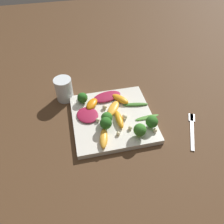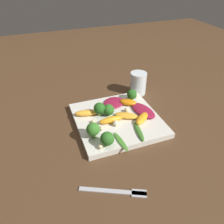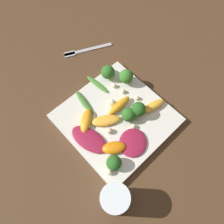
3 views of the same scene
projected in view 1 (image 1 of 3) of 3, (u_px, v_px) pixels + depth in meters
The scene contains 26 objects.
ground_plane at pixel (113, 120), 0.77m from camera, with size 2.40×2.40×0.00m, color #4C331E.
plate at pixel (113, 118), 0.76m from camera, with size 0.27×0.27×0.02m.
drinking_glass at pixel (64, 89), 0.81m from camera, with size 0.06×0.06×0.09m.
fork at pixel (192, 127), 0.74m from camera, with size 0.15×0.08×0.01m.
radicchio_leaf_0 at pixel (88, 115), 0.75m from camera, with size 0.10×0.10×0.01m.
radicchio_leaf_1 at pixel (107, 97), 0.81m from camera, with size 0.07×0.12×0.01m.
orange_segment_0 at pixel (104, 138), 0.67m from camera, with size 0.08×0.04×0.02m.
orange_segment_1 at pixel (119, 119), 0.73m from camera, with size 0.08×0.02×0.02m.
orange_segment_2 at pixel (113, 108), 0.77m from camera, with size 0.08×0.07×0.02m.
orange_segment_3 at pixel (92, 104), 0.78m from camera, with size 0.07×0.06×0.02m.
orange_segment_4 at pixel (120, 99), 0.80m from camera, with size 0.07×0.07×0.02m.
broccoli_floret_0 at pixel (152, 122), 0.70m from camera, with size 0.04×0.04×0.05m.
broccoli_floret_1 at pixel (82, 98), 0.79m from camera, with size 0.04×0.04×0.04m.
broccoli_floret_2 at pixel (107, 118), 0.72m from camera, with size 0.04×0.04×0.04m.
broccoli_floret_3 at pixel (140, 130), 0.67m from camera, with size 0.04×0.04×0.05m.
broccoli_floret_4 at pixel (106, 123), 0.69m from camera, with size 0.04×0.04×0.05m.
arugula_sprig_0 at pixel (136, 104), 0.79m from camera, with size 0.03×0.09×0.01m.
arugula_sprig_1 at pixel (147, 117), 0.74m from camera, with size 0.02×0.09×0.00m.
macadamia_nut_0 at pixel (105, 107), 0.77m from camera, with size 0.02×0.02×0.02m.
macadamia_nut_1 at pixel (81, 96), 0.81m from camera, with size 0.02×0.02×0.02m.
macadamia_nut_2 at pixel (98, 120), 0.73m from camera, with size 0.01×0.01×0.01m.
macadamia_nut_3 at pixel (139, 125), 0.71m from camera, with size 0.01×0.01×0.01m.
macadamia_nut_4 at pixel (117, 134), 0.69m from camera, with size 0.01×0.01×0.01m.
macadamia_nut_5 at pixel (130, 128), 0.71m from camera, with size 0.01×0.01×0.01m.
macadamia_nut_6 at pixel (155, 130), 0.70m from camera, with size 0.01×0.01×0.01m.
macadamia_nut_7 at pixel (125, 117), 0.74m from camera, with size 0.02×0.02×0.02m.
Camera 1 is at (-0.50, 0.11, 0.57)m, focal length 35.00 mm.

